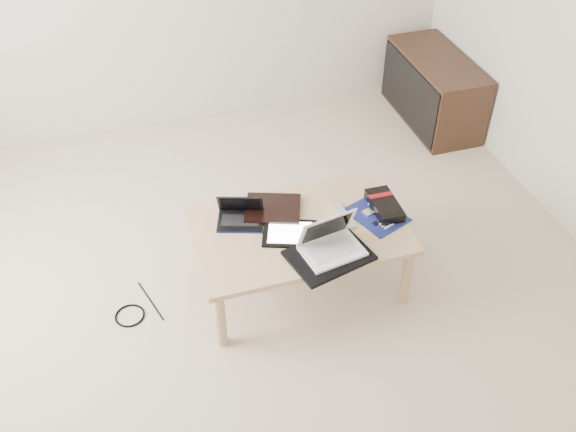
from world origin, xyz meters
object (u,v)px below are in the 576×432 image
object	(u,v)px
white_laptop	(330,243)
netbook	(240,216)
coffee_table	(299,234)
gpu_box	(384,206)
media_cabinet	(433,89)

from	to	relation	value
white_laptop	netbook	bearing A→B (deg)	135.26
coffee_table	white_laptop	xyz separation A→B (m)	(0.09, -0.22, 0.11)
white_laptop	gpu_box	distance (m)	0.45
media_cabinet	white_laptop	distance (m)	2.07
coffee_table	media_cabinet	world-z (taller)	media_cabinet
netbook	white_laptop	size ratio (longest dim) A/B	0.86
media_cabinet	white_laptop	world-z (taller)	white_laptop
netbook	gpu_box	bearing A→B (deg)	-10.47
gpu_box	media_cabinet	bearing A→B (deg)	53.29
white_laptop	coffee_table	bearing A→B (deg)	112.35
media_cabinet	white_laptop	bearing A→B (deg)	-131.67
media_cabinet	gpu_box	size ratio (longest dim) A/B	3.39
netbook	media_cabinet	bearing A→B (deg)	34.11
media_cabinet	netbook	world-z (taller)	netbook
coffee_table	white_laptop	world-z (taller)	white_laptop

